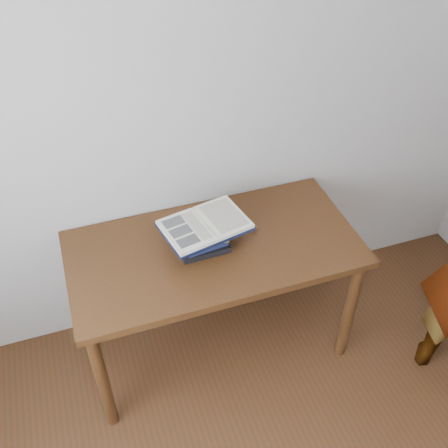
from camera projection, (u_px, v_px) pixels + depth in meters
name	position (u px, v px, depth m)	size (l,w,h in m)	color
room_shell	(418.00, 389.00, 1.03)	(3.54, 3.54, 2.62)	#AFABA5
desk	(214.00, 260.00, 2.64)	(1.43, 0.72, 0.77)	#4D2613
book_stack	(203.00, 238.00, 2.53)	(0.24, 0.19, 0.12)	black
open_book	(205.00, 225.00, 2.48)	(0.45, 0.35, 0.03)	black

